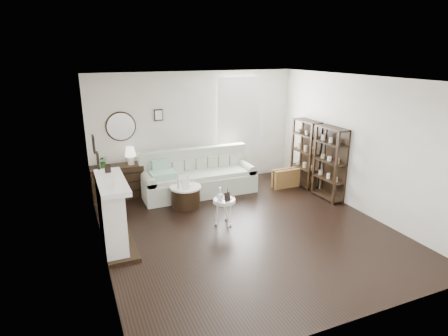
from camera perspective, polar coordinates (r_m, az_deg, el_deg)
name	(u,v)px	position (r m, az deg, el deg)	size (l,w,h in m)	color
room	(225,117)	(9.18, 0.18, 7.75)	(5.50, 5.50, 5.50)	black
fireplace	(112,216)	(6.49, -16.68, -6.96)	(0.50, 1.40, 1.84)	white
shelf_unit_far	(306,153)	(9.13, 12.32, 2.19)	(0.30, 0.80, 1.60)	black
shelf_unit_near	(330,163)	(8.44, 15.79, 0.68)	(0.30, 0.80, 1.60)	black
sofa	(198,179)	(8.60, -3.98, -1.67)	(2.56, 0.89, 1.00)	#B3BCA7
quilt	(163,175)	(8.19, -9.28, -1.00)	(0.55, 0.45, 0.14)	#227C5C
suitcase	(286,178)	(9.09, 9.38, -1.52)	(0.67, 0.22, 0.45)	brown
dresser	(118,182)	(8.60, -15.91, -2.04)	(1.11, 0.48, 0.74)	black
table_lamp	(131,156)	(8.47, -14.05, 1.84)	(0.25, 0.25, 0.39)	#EFE2CA
potted_plant	(103,162)	(8.38, -18.03, 0.92)	(0.25, 0.22, 0.28)	#22611B
drum_table	(186,196)	(7.89, -5.84, -4.31)	(0.65, 0.65, 0.45)	black
pedestal_table	(224,201)	(6.99, 0.01, -5.11)	(0.42, 0.42, 0.50)	white
eiffel_drum	(188,181)	(7.84, -5.50, -2.00)	(0.10, 0.10, 0.18)	black
bottle_drum	(179,182)	(7.65, -6.92, -2.13)	(0.07, 0.07, 0.28)	silver
card_frame_drum	(186,184)	(7.61, -5.87, -2.44)	(0.17, 0.01, 0.22)	white
eiffel_ped	(228,193)	(6.99, 0.54, -3.88)	(0.11, 0.11, 0.19)	black
flask_ped	(220,193)	(6.92, -0.60, -3.90)	(0.13, 0.13, 0.24)	silver
card_frame_ped	(227,197)	(6.85, 0.50, -4.44)	(0.12, 0.01, 0.16)	black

